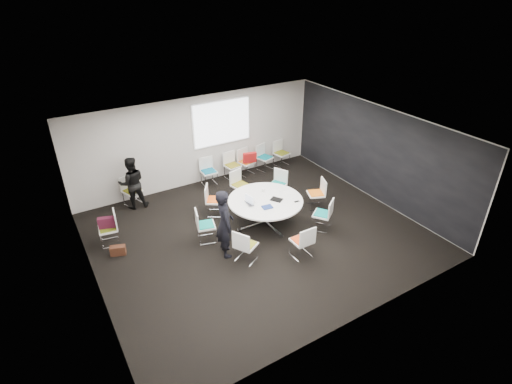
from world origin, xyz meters
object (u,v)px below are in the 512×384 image
chair_ring_g (302,247)px  brown_bag (118,250)px  maroon_bag (107,223)px  person_back (132,183)px  conference_table (265,207)px  cup (263,190)px  chair_ring_h (322,220)px  chair_ring_f (246,251)px  chair_back_a (209,176)px  chair_ring_d (214,205)px  chair_spare_left (110,234)px  chair_back_c (246,167)px  chair_person_back (133,196)px  chair_ring_e (206,231)px  chair_back_d (265,162)px  chair_back_e (281,158)px  laptop (251,203)px  chair_ring_b (277,190)px  chair_ring_a (316,199)px  chair_ring_c (240,190)px  person_main (225,223)px  chair_back_b (233,170)px

chair_ring_g → brown_bag: chair_ring_g is taller
maroon_bag → person_back: bearing=53.8°
conference_table → cup: bearing=65.7°
chair_ring_h → chair_ring_f: bearing=147.5°
cup → maroon_bag: bearing=168.4°
chair_back_a → brown_bag: size_ratio=2.44×
chair_ring_d → chair_spare_left: size_ratio=1.00×
chair_back_c → chair_person_back: (-3.82, -0.00, 0.00)m
chair_back_a → person_back: (-2.44, -0.17, 0.50)m
chair_ring_e → chair_back_d: same height
chair_back_e → laptop: 4.03m
chair_back_a → chair_ring_d: bearing=71.5°
chair_ring_g → chair_spare_left: (-3.79, 2.90, 0.00)m
chair_spare_left → brown_bag: bearing=-169.0°
chair_ring_b → chair_ring_h: same height
chair_ring_d → cup: (1.16, -0.73, 0.50)m
chair_ring_d → chair_ring_e: same height
chair_ring_h → chair_ring_e: bearing=123.3°
chair_ring_a → maroon_bag: bearing=99.0°
chair_spare_left → chair_back_a: bearing=-57.4°
chair_ring_c → chair_back_d: size_ratio=1.00×
conference_table → chair_person_back: 3.98m
chair_ring_h → chair_person_back: (-3.93, 3.84, 0.00)m
conference_table → chair_ring_d: (-0.97, 1.13, -0.24)m
conference_table → chair_back_a: bearing=96.7°
chair_ring_h → cup: chair_ring_h is taller
chair_ring_f → chair_spare_left: size_ratio=1.00×
person_main → brown_bag: (-2.26, 1.30, -0.75)m
chair_ring_b → chair_person_back: 4.25m
chair_ring_f → person_main: 0.81m
chair_ring_g → chair_back_b: 4.54m
chair_ring_e → chair_back_c: 3.87m
chair_person_back → cup: bearing=120.7°
chair_ring_a → chair_back_a: size_ratio=1.00×
chair_back_c → chair_back_d: same height
chair_back_d → chair_ring_e: bearing=21.3°
conference_table → chair_ring_b: bearing=43.1°
chair_back_d → cup: 2.95m
chair_back_b → chair_ring_f: bearing=59.1°
laptop → chair_spare_left: bearing=79.3°
chair_ring_e → chair_back_a: size_ratio=1.00×
chair_ring_b → chair_back_e: same height
conference_table → chair_ring_h: chair_ring_h is taller
chair_ring_c → chair_back_b: bearing=-124.3°
chair_ring_a → conference_table: bearing=110.4°
chair_ring_g → maroon_bag: 4.80m
chair_spare_left → maroon_bag: 0.34m
cup → brown_bag: bearing=176.2°
chair_ring_b → chair_back_c: 1.86m
chair_ring_g → chair_spare_left: same height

